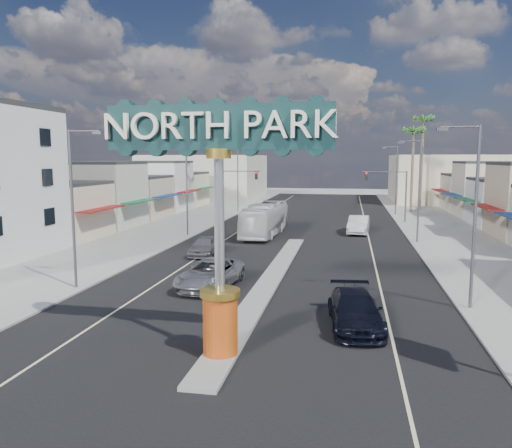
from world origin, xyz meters
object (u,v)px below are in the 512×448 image
at_px(palm_right_far, 423,124).
at_px(streetlight_r_near, 472,208).
at_px(traffic_signal_left, 235,184).
at_px(suv_left, 210,274).
at_px(streetlight_l_mid, 188,183).
at_px(car_parked_right, 358,225).
at_px(streetlight_l_far, 239,176).
at_px(traffic_signal_right, 390,186).
at_px(gateway_sign, 219,200).
at_px(streetlight_l_near, 75,201).
at_px(suv_right, 355,310).
at_px(palm_right_mid, 414,135).
at_px(city_bus, 265,219).
at_px(streetlight_r_mid, 417,186).
at_px(palm_left_far, 217,128).
at_px(streetlight_r_far, 395,177).
at_px(car_parked_left, 205,246).

bearing_deg(palm_right_far, streetlight_r_near, -95.02).
xyz_separation_m(traffic_signal_left, suv_left, (6.01, -32.19, -3.47)).
relative_size(streetlight_l_mid, car_parked_right, 1.67).
bearing_deg(streetlight_l_far, traffic_signal_right, -22.20).
bearing_deg(gateway_sign, streetlight_l_near, 142.45).
bearing_deg(suv_right, palm_right_mid, 74.75).
height_order(traffic_signal_right, city_bus, traffic_signal_right).
distance_m(gateway_sign, streetlight_r_mid, 29.91).
distance_m(streetlight_r_mid, palm_left_far, 31.47).
bearing_deg(suv_left, traffic_signal_left, 106.46).
height_order(palm_right_mid, palm_right_far, palm_right_far).
distance_m(gateway_sign, suv_right, 8.39).
distance_m(streetlight_r_near, palm_right_mid, 46.40).
xyz_separation_m(traffic_signal_right, streetlight_l_near, (-19.62, -33.99, 0.79)).
xyz_separation_m(gateway_sign, streetlight_l_mid, (-10.43, 28.02, -0.86)).
height_order(gateway_sign, traffic_signal_right, gateway_sign).
xyz_separation_m(palm_left_far, palm_right_far, (28.00, 12.00, 0.89)).
bearing_deg(car_parked_right, suv_right, -86.38).
height_order(traffic_signal_left, streetlight_l_mid, streetlight_l_mid).
distance_m(traffic_signal_left, palm_right_far, 31.22).
distance_m(streetlight_r_far, suv_right, 46.19).
relative_size(streetlight_l_mid, suv_right, 1.68).
relative_size(streetlight_l_mid, car_parked_left, 2.04).
distance_m(streetlight_l_mid, streetlight_r_mid, 20.87).
xyz_separation_m(traffic_signal_left, streetlight_l_mid, (-1.25, -13.99, 0.79)).
xyz_separation_m(palm_left_far, car_parked_left, (6.79, -28.98, -10.75)).
distance_m(streetlight_r_near, city_bus, 26.18).
relative_size(streetlight_r_mid, suv_right, 1.68).
xyz_separation_m(streetlight_l_near, palm_right_mid, (23.43, 46.00, 5.54)).
bearing_deg(car_parked_left, streetlight_l_near, -109.73).
bearing_deg(streetlight_r_near, streetlight_l_far, 116.42).
xyz_separation_m(streetlight_r_mid, palm_right_mid, (2.57, 26.00, 5.54)).
relative_size(streetlight_r_near, car_parked_left, 2.04).
height_order(traffic_signal_right, palm_right_mid, palm_right_mid).
relative_size(traffic_signal_right, car_parked_left, 1.36).
bearing_deg(gateway_sign, streetlight_r_near, 37.55).
distance_m(streetlight_l_far, palm_right_mid, 24.41).
bearing_deg(palm_left_far, traffic_signal_right, -15.15).
xyz_separation_m(palm_right_mid, suv_right, (-8.01, -49.67, -9.83)).
bearing_deg(suv_left, streetlight_l_near, -160.16).
bearing_deg(streetlight_r_near, car_parked_right, 101.12).
distance_m(streetlight_r_far, palm_left_far, 24.38).
distance_m(car_parked_left, car_parked_right, 18.08).
distance_m(streetlight_r_near, suv_right, 7.84).
bearing_deg(palm_right_mid, traffic_signal_left, -151.58).
xyz_separation_m(car_parked_left, city_bus, (2.83, 10.93, 0.80)).
relative_size(traffic_signal_right, palm_right_mid, 0.50).
bearing_deg(streetlight_l_mid, streetlight_l_far, 90.00).
height_order(traffic_signal_right, streetlight_r_far, streetlight_r_far).
relative_size(streetlight_l_far, streetlight_r_far, 1.00).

